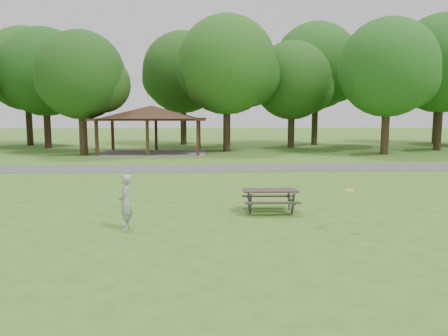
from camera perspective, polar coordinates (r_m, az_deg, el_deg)
ground at (r=11.42m, az=-4.34°, el=-9.07°), size 160.00×160.00×0.00m
asphalt_path at (r=25.16m, az=-3.11°, el=-0.04°), size 120.00×3.20×0.02m
pavilion at (r=35.24m, az=-9.43°, el=6.94°), size 8.60×7.01×3.76m
tree_row_c at (r=42.61m, az=-22.23°, el=11.22°), size 8.19×7.80×10.67m
tree_row_d at (r=34.86m, az=-18.04°, el=11.13°), size 6.93×6.60×9.27m
tree_row_e at (r=36.19m, az=0.53°, el=12.94°), size 8.40×8.00×11.02m
tree_row_f at (r=40.30m, az=8.99°, el=10.93°), size 7.35×7.00×9.55m
tree_row_g at (r=35.82m, az=20.75°, el=11.81°), size 7.77×7.40×10.25m
tree_row_h at (r=41.61m, az=26.70°, el=11.78°), size 8.61×8.20×11.37m
tree_deep_a at (r=46.98m, az=-24.28°, el=11.43°), size 8.40×8.00×11.38m
tree_deep_b at (r=44.20m, az=-5.26°, el=12.02°), size 8.40×8.00×11.13m
tree_deep_c at (r=44.48m, az=12.06°, el=12.58°), size 8.82×8.40×11.90m
tree_deep_d at (r=50.52m, az=26.32°, el=10.87°), size 8.40×8.00×11.27m
picnic_table_middle at (r=14.19m, az=6.06°, el=-3.53°), size 1.76×1.43×0.76m
frisbee_in_flight at (r=12.22m, az=16.12°, el=-2.83°), size 0.30×0.30×0.02m
frisbee_thrower at (r=12.34m, az=-12.75°, el=-4.35°), size 0.42×0.59×1.52m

